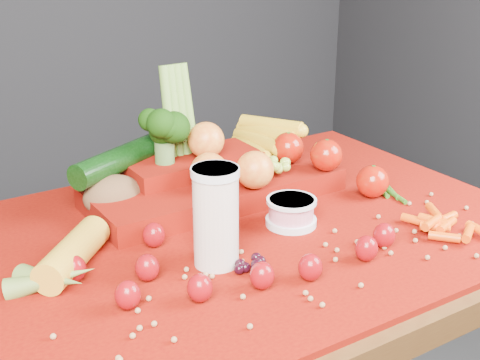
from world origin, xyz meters
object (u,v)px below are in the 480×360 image
table (246,276)px  produce_mound (218,169)px  milk_glass (216,213)px  yogurt_bowl (291,211)px

table → produce_mound: produce_mound is taller
milk_glass → yogurt_bowl: milk_glass is taller
table → yogurt_bowl: yogurt_bowl is taller
milk_glass → produce_mound: 0.29m
yogurt_bowl → produce_mound: produce_mound is taller
table → milk_glass: size_ratio=6.40×
produce_mound → yogurt_bowl: bearing=-77.7°
produce_mound → milk_glass: bearing=-121.5°
table → produce_mound: (0.03, 0.16, 0.17)m
yogurt_bowl → produce_mound: size_ratio=0.16×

